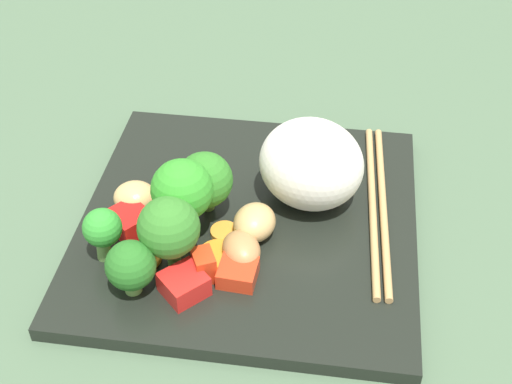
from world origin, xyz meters
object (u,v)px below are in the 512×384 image
(rice_mound, at_px, (311,164))
(square_plate, at_px, (249,223))
(carrot_slice_0, at_px, (224,232))
(broccoli_floret_4, at_px, (182,191))
(chopstick_pair, at_px, (378,205))

(rice_mound, bearing_deg, square_plate, 31.99)
(square_plate, height_order, carrot_slice_0, carrot_slice_0)
(square_plate, xyz_separation_m, carrot_slice_0, (0.02, 0.02, 0.01))
(broccoli_floret_4, height_order, carrot_slice_0, broccoli_floret_4)
(rice_mound, xyz_separation_m, chopstick_pair, (-0.06, 0.01, -0.03))
(carrot_slice_0, relative_size, chopstick_pair, 0.11)
(carrot_slice_0, distance_m, chopstick_pair, 0.13)
(broccoli_floret_4, bearing_deg, square_plate, -150.03)
(rice_mound, distance_m, carrot_slice_0, 0.09)
(rice_mound, height_order, broccoli_floret_4, rice_mound)
(broccoli_floret_4, distance_m, carrot_slice_0, 0.05)
(rice_mound, relative_size, chopstick_pair, 0.42)
(broccoli_floret_4, bearing_deg, carrot_slice_0, -169.36)
(rice_mound, distance_m, chopstick_pair, 0.07)
(carrot_slice_0, bearing_deg, broccoli_floret_4, 10.64)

